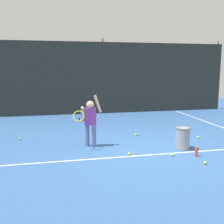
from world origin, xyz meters
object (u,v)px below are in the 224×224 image
at_px(tennis_ball_6, 64,116).
at_px(tennis_ball_5, 129,154).
at_px(tennis_ball_4, 20,139).
at_px(water_bottle, 196,152).
at_px(tennis_ball_8, 99,116).
at_px(tennis_player, 90,119).
at_px(ball_hopper, 183,138).
at_px(tennis_ball_7, 198,137).
at_px(tennis_ball_0, 205,163).
at_px(tennis_ball_2, 136,135).
at_px(tennis_ball_1, 173,155).

bearing_deg(tennis_ball_6, tennis_ball_5, -76.58).
relative_size(tennis_ball_4, tennis_ball_6, 1.00).
distance_m(water_bottle, tennis_ball_8, 5.68).
relative_size(tennis_ball_5, tennis_ball_6, 1.00).
height_order(tennis_player, ball_hopper, tennis_player).
bearing_deg(ball_hopper, tennis_ball_8, 104.85).
xyz_separation_m(tennis_ball_6, tennis_ball_7, (3.68, -4.50, 0.00)).
distance_m(tennis_ball_4, tennis_ball_6, 3.79).
xyz_separation_m(water_bottle, tennis_ball_7, (0.87, 1.42, -0.08)).
bearing_deg(tennis_ball_4, ball_hopper, -23.44).
bearing_deg(tennis_ball_0, tennis_ball_5, 146.66).
height_order(tennis_ball_0, tennis_ball_2, same).
bearing_deg(tennis_ball_2, water_bottle, -69.47).
distance_m(tennis_player, tennis_ball_7, 3.25).
xyz_separation_m(tennis_ball_0, tennis_ball_4, (-4.10, 2.90, 0.00)).
height_order(tennis_ball_1, tennis_ball_7, same).
relative_size(ball_hopper, tennis_ball_2, 8.52).
bearing_deg(tennis_ball_5, water_bottle, -15.70).
height_order(water_bottle, tennis_ball_4, water_bottle).
height_order(tennis_player, tennis_ball_5, tennis_player).
distance_m(tennis_ball_0, tennis_ball_7, 2.16).
distance_m(tennis_ball_4, tennis_ball_7, 5.14).
xyz_separation_m(tennis_ball_2, tennis_ball_8, (-0.56, 3.38, 0.00)).
relative_size(tennis_ball_2, tennis_ball_5, 1.00).
bearing_deg(tennis_ball_5, tennis_ball_8, 88.34).
height_order(water_bottle, tennis_ball_7, water_bottle).
distance_m(ball_hopper, tennis_ball_0, 1.14).
height_order(tennis_ball_1, tennis_ball_8, same).
bearing_deg(tennis_ball_2, tennis_ball_8, 99.41).
xyz_separation_m(ball_hopper, tennis_ball_7, (0.92, 0.83, -0.26)).
height_order(ball_hopper, water_bottle, ball_hopper).
bearing_deg(tennis_ball_6, tennis_ball_7, -50.67).
bearing_deg(tennis_ball_8, tennis_ball_7, -61.45).
distance_m(water_bottle, tennis_ball_6, 6.55).
bearing_deg(ball_hopper, tennis_ball_1, -135.71).
relative_size(tennis_ball_4, tennis_ball_8, 1.00).
xyz_separation_m(water_bottle, tennis_ball_8, (-1.36, 5.51, -0.08)).
bearing_deg(tennis_ball_1, ball_hopper, 44.29).
relative_size(ball_hopper, tennis_ball_4, 8.52).
relative_size(tennis_player, tennis_ball_5, 20.46).
xyz_separation_m(tennis_player, ball_hopper, (2.26, -0.73, -0.44)).
bearing_deg(tennis_ball_4, tennis_ball_1, -31.73).
bearing_deg(tennis_ball_6, tennis_ball_2, -61.93).
bearing_deg(tennis_ball_4, water_bottle, -29.70).
bearing_deg(tennis_ball_6, tennis_ball_4, -111.11).
xyz_separation_m(tennis_ball_0, tennis_ball_6, (-2.74, 6.43, 0.00)).
xyz_separation_m(tennis_ball_1, tennis_ball_6, (-2.28, 5.79, 0.00)).
bearing_deg(water_bottle, tennis_ball_0, -98.40).
bearing_deg(tennis_ball_6, tennis_ball_1, -68.46).
height_order(tennis_ball_0, tennis_ball_8, same).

